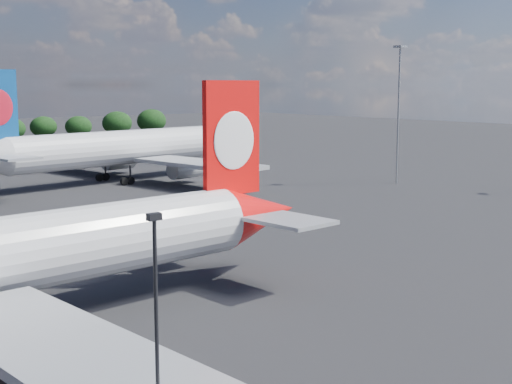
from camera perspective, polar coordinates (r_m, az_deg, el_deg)
qantas_airliner at (r=48.73m, az=-18.84°, el=-4.94°), size 50.06×47.61×16.33m
china_southern_airliner at (r=119.49m, az=-10.93°, el=3.40°), size 55.67×53.08×18.17m
apron_lamp_post at (r=28.48m, az=-7.95°, el=-11.50°), size 0.55×0.30×11.18m
floodlight_mast_near at (r=117.83m, az=11.36°, el=7.62°), size 1.60×1.60×22.18m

